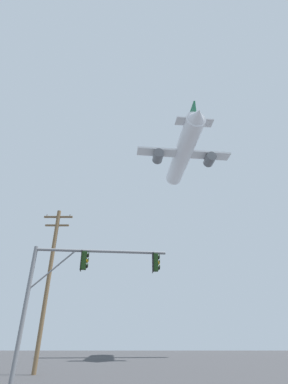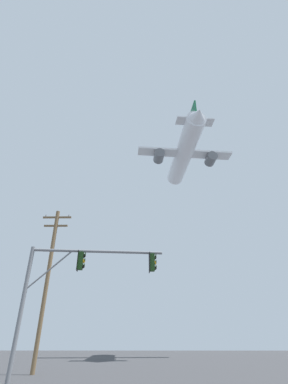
{
  "view_description": "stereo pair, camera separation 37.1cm",
  "coord_description": "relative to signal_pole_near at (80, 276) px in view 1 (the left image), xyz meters",
  "views": [
    {
      "loc": [
        0.57,
        -5.89,
        1.68
      ],
      "look_at": [
        0.61,
        20.12,
        15.71
      ],
      "focal_mm": 26.32,
      "sensor_mm": 36.0,
      "label": 1
    },
    {
      "loc": [
        0.94,
        -5.89,
        1.68
      ],
      "look_at": [
        0.61,
        20.12,
        15.71
      ],
      "focal_mm": 26.32,
      "sensor_mm": 36.0,
      "label": 2
    }
  ],
  "objects": [
    {
      "name": "airplane",
      "position": [
        10.67,
        29.01,
        28.82
      ],
      "size": [
        17.7,
        22.91,
        6.24
      ],
      "color": "white"
    },
    {
      "name": "utility_pole",
      "position": [
        -3.43,
        5.59,
        1.06
      ],
      "size": [
        2.2,
        0.28,
        10.84
      ],
      "color": "brown",
      "rests_on": "ground"
    },
    {
      "name": "signal_pole_near",
      "position": [
        0.0,
        0.0,
        0.0
      ],
      "size": [
        6.91,
        0.96,
        6.15
      ],
      "color": "slate",
      "rests_on": "ground"
    }
  ]
}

